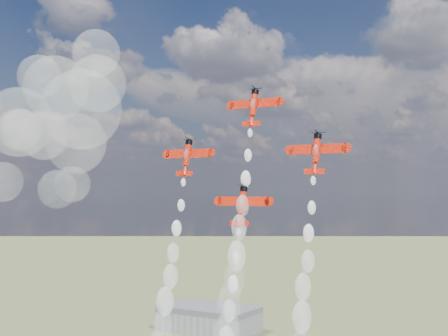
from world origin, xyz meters
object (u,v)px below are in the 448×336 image
Objects in this scene: plane_left at (187,157)px; plane_right at (316,152)px; hangar at (209,319)px; plane_lead at (253,107)px; plane_slot at (242,205)px.

plane_right is (31.63, 0.00, 0.00)m from plane_left.
hangar is at bearing 127.96° from plane_right.
plane_lead reaches higher than plane_slot.
plane_left and plane_right have the same top height.
plane_lead is 22.14m from plane_slot.
hangar is 204.08m from plane_left.
plane_left is 1.00× the size of plane_right.
plane_right is 19.31m from plane_slot.
plane_right is at bearing -9.50° from plane_lead.
plane_slot is (-15.82, -2.65, -10.75)m from plane_right.
hangar is at bearing 120.39° from plane_left.
plane_slot reaches higher than hangar.
hangar is 210.45m from plane_slot.
plane_lead reaches higher than hangar.
plane_lead is 19.31m from plane_left.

